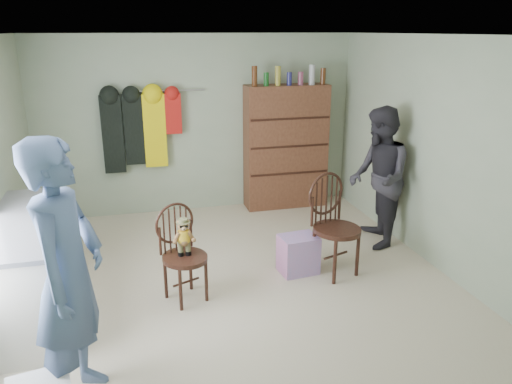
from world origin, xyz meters
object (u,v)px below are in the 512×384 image
object	(u,v)px
chair_front	(182,246)
chair_far	(333,221)
dresser	(286,146)
counter	(30,267)

from	to	relation	value
chair_front	chair_far	xyz separation A→B (m)	(1.63, 0.16, 0.04)
dresser	chair_front	bearing A→B (deg)	-127.29
counter	chair_front	world-z (taller)	chair_front
chair_front	dresser	xyz separation A→B (m)	(1.81, 2.38, 0.36)
chair_front	chair_far	size ratio (longest dim) A/B	0.87
chair_far	dresser	xyz separation A→B (m)	(0.18, 2.22, 0.32)
chair_front	dresser	world-z (taller)	dresser
counter	dresser	xyz separation A→B (m)	(3.20, 2.30, 0.44)
chair_front	chair_far	world-z (taller)	chair_far
counter	dresser	size ratio (longest dim) A/B	0.90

